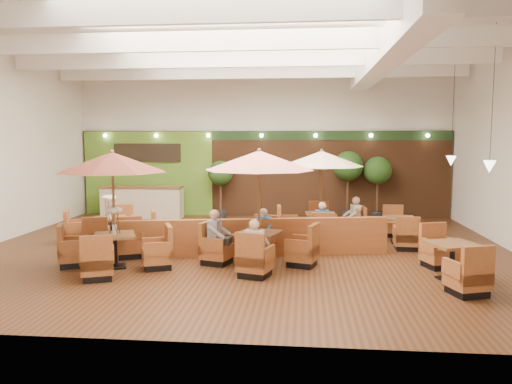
# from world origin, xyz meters

# --- Properties ---
(room) EXTENTS (14.04, 14.00, 5.52)m
(room) POSITION_xyz_m (0.25, 1.22, 3.63)
(room) COLOR #381E0F
(room) RESTS_ON ground
(service_counter) EXTENTS (3.00, 0.75, 1.18)m
(service_counter) POSITION_xyz_m (-4.40, 5.10, 0.58)
(service_counter) COLOR beige
(service_counter) RESTS_ON ground
(booth_divider) EXTENTS (6.74, 1.47, 0.95)m
(booth_divider) POSITION_xyz_m (0.35, -0.60, 0.47)
(booth_divider) COLOR brown
(booth_divider) RESTS_ON ground
(table_0) EXTENTS (2.81, 2.81, 2.69)m
(table_0) POSITION_xyz_m (-2.69, -2.03, 1.82)
(table_0) COLOR brown
(table_0) RESTS_ON ground
(table_1) EXTENTS (2.80, 2.80, 2.72)m
(table_1) POSITION_xyz_m (0.56, -1.49, 1.85)
(table_1) COLOR brown
(table_1) RESTS_ON ground
(table_2) EXTENTS (2.61, 2.61, 2.64)m
(table_2) POSITION_xyz_m (2.09, 1.77, 1.80)
(table_2) COLOR brown
(table_2) RESTS_ON ground
(table_3) EXTENTS (2.73, 2.73, 1.54)m
(table_3) POSITION_xyz_m (-3.76, 0.37, 0.43)
(table_3) COLOR brown
(table_3) RESTS_ON ground
(table_4) EXTENTS (1.13, 2.83, 1.00)m
(table_4) POSITION_xyz_m (4.67, -2.35, 0.38)
(table_4) COLOR brown
(table_4) RESTS_ON ground
(table_5) EXTENTS (1.68, 2.48, 0.93)m
(table_5) POSITION_xyz_m (4.03, 1.41, 0.35)
(table_5) COLOR brown
(table_5) RESTS_ON ground
(topiary_0) EXTENTS (0.92, 0.92, 2.13)m
(topiary_0) POSITION_xyz_m (-1.48, 5.30, 1.59)
(topiary_0) COLOR black
(topiary_0) RESTS_ON ground
(topiary_1) EXTENTS (1.07, 1.07, 2.48)m
(topiary_1) POSITION_xyz_m (3.16, 5.30, 1.85)
(topiary_1) COLOR black
(topiary_1) RESTS_ON ground
(topiary_2) EXTENTS (0.99, 0.99, 2.30)m
(topiary_2) POSITION_xyz_m (4.21, 5.30, 1.71)
(topiary_2) COLOR black
(topiary_2) RESTS_ON ground
(diner_0) EXTENTS (0.43, 0.37, 0.79)m
(diner_0) POSITION_xyz_m (0.56, -2.48, 0.76)
(diner_0) COLOR silver
(diner_0) RESTS_ON ground
(diner_1) EXTENTS (0.40, 0.36, 0.73)m
(diner_1) POSITION_xyz_m (0.56, -0.49, 0.73)
(diner_1) COLOR #255EA1
(diner_1) RESTS_ON ground
(diner_2) EXTENTS (0.36, 0.43, 0.83)m
(diner_2) POSITION_xyz_m (-0.43, -1.49, 0.77)
(diner_2) COLOR gray
(diner_2) RESTS_ON ground
(diner_3) EXTENTS (0.39, 0.32, 0.76)m
(diner_3) POSITION_xyz_m (2.09, 0.81, 0.74)
(diner_3) COLOR #255EA1
(diner_3) RESTS_ON ground
(diner_4) EXTENTS (0.36, 0.42, 0.80)m
(diner_4) POSITION_xyz_m (3.05, 1.77, 0.76)
(diner_4) COLOR silver
(diner_4) RESTS_ON ground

